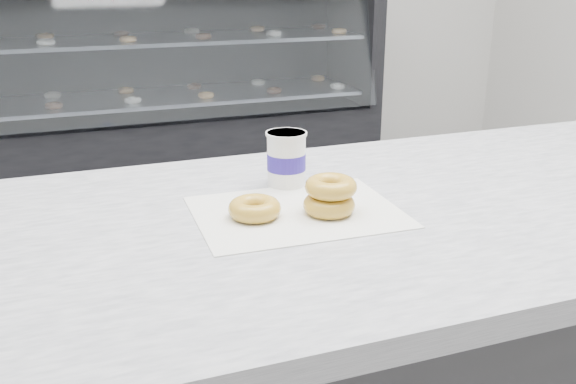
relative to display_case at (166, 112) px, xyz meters
name	(u,v)px	position (x,y,z in m)	size (l,w,h in m)	color
display_case	(166,112)	(0.00, 0.00, 0.00)	(2.40, 0.74, 1.25)	black
wax_paper	(297,212)	(-0.24, -2.71, 0.41)	(0.34, 0.26, 0.00)	silver
donut_single	(255,208)	(-0.31, -2.70, 0.43)	(0.09, 0.09, 0.03)	gold
donut_stack	(330,196)	(-0.19, -2.73, 0.44)	(0.11, 0.11, 0.06)	gold
coffee_cup	(286,158)	(-0.20, -2.57, 0.46)	(0.10, 0.10, 0.10)	white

